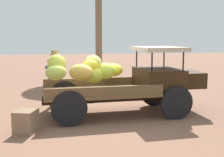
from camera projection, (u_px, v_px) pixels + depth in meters
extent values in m
plane|color=brown|center=(100.00, 114.00, 8.43)|extent=(60.00, 60.00, 0.00)
cube|color=black|center=(116.00, 97.00, 8.26)|extent=(4.02, 0.64, 0.16)
cylinder|color=black|center=(154.00, 92.00, 9.36)|extent=(0.89, 0.18, 0.88)
cylinder|color=black|center=(176.00, 103.00, 7.82)|extent=(0.89, 0.18, 0.88)
cylinder|color=black|center=(64.00, 96.00, 8.73)|extent=(0.89, 0.18, 0.88)
cylinder|color=black|center=(69.00, 108.00, 7.19)|extent=(0.89, 0.18, 0.88)
cube|color=brown|center=(100.00, 92.00, 8.13)|extent=(3.08, 1.87, 0.10)
cube|color=brown|center=(95.00, 82.00, 8.88)|extent=(3.00, 0.23, 0.22)
cube|color=brown|center=(106.00, 91.00, 7.34)|extent=(3.00, 0.23, 0.22)
cube|color=black|center=(158.00, 78.00, 8.47)|extent=(1.17, 1.57, 0.55)
cube|color=black|center=(187.00, 79.00, 8.68)|extent=(0.75, 1.10, 0.44)
cylinder|color=black|center=(164.00, 57.00, 9.11)|extent=(0.04, 0.04, 0.55)
cylinder|color=black|center=(183.00, 60.00, 7.87)|extent=(0.04, 0.04, 0.55)
cylinder|color=black|center=(137.00, 57.00, 8.91)|extent=(0.04, 0.04, 0.55)
cylinder|color=black|center=(152.00, 61.00, 7.67)|extent=(0.04, 0.04, 0.55)
cube|color=#BAAD98|center=(159.00, 49.00, 8.35)|extent=(1.29, 1.58, 0.12)
ellipsoid|color=#AECB38|center=(105.00, 71.00, 8.19)|extent=(0.80, 0.79, 0.54)
ellipsoid|color=gold|center=(81.00, 72.00, 7.74)|extent=(0.86, 0.83, 0.53)
ellipsoid|color=#B4C33E|center=(57.00, 64.00, 8.11)|extent=(0.63, 0.60, 0.52)
ellipsoid|color=#A7BB4A|center=(56.00, 73.00, 7.94)|extent=(0.73, 0.68, 0.45)
ellipsoid|color=gold|center=(91.00, 67.00, 8.06)|extent=(0.74, 0.73, 0.53)
ellipsoid|color=#C5BB52|center=(93.00, 64.00, 8.19)|extent=(0.74, 0.77, 0.65)
ellipsoid|color=#ADBD38|center=(93.00, 75.00, 7.99)|extent=(0.66, 0.49, 0.48)
ellipsoid|color=yellow|center=(112.00, 70.00, 8.73)|extent=(0.84, 0.81, 0.53)
cylinder|color=#806246|center=(60.00, 93.00, 9.19)|extent=(0.15, 0.15, 0.86)
cylinder|color=#806246|center=(51.00, 93.00, 9.18)|extent=(0.15, 0.15, 0.86)
cube|color=#44506F|center=(55.00, 70.00, 9.08)|extent=(0.43, 0.29, 0.62)
cylinder|color=#44506F|center=(58.00, 67.00, 8.97)|extent=(0.29, 0.39, 0.10)
cylinder|color=#44506F|center=(51.00, 67.00, 8.96)|extent=(0.36, 0.35, 0.10)
sphere|color=#9E7B52|center=(55.00, 56.00, 9.02)|extent=(0.22, 0.22, 0.22)
cylinder|color=olive|center=(54.00, 54.00, 9.01)|extent=(0.34, 0.34, 0.02)
cylinder|color=olive|center=(54.00, 52.00, 9.01)|extent=(0.20, 0.20, 0.10)
cube|color=#7E6248|center=(26.00, 121.00, 6.75)|extent=(0.58, 0.65, 0.51)
ellipsoid|color=gold|center=(94.00, 96.00, 10.13)|extent=(0.74, 0.73, 0.37)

